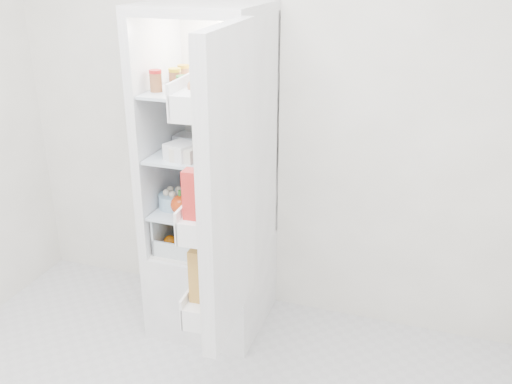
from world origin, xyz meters
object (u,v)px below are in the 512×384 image
(refrigerator, at_px, (214,214))
(red_cabbage, at_px, (227,191))
(fridge_door, at_px, (222,192))
(mushroom_bowl, at_px, (174,201))

(refrigerator, bearing_deg, red_cabbage, -19.27)
(refrigerator, xyz_separation_m, fridge_door, (0.32, -0.64, 0.43))
(red_cabbage, height_order, fridge_door, fridge_door)
(fridge_door, bearing_deg, refrigerator, 23.13)
(mushroom_bowl, bearing_deg, red_cabbage, 23.56)
(fridge_door, bearing_deg, red_cabbage, 16.68)
(mushroom_bowl, relative_size, fridge_door, 0.13)
(refrigerator, bearing_deg, mushroom_bowl, -137.97)
(refrigerator, distance_m, red_cabbage, 0.20)
(refrigerator, height_order, red_cabbage, refrigerator)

